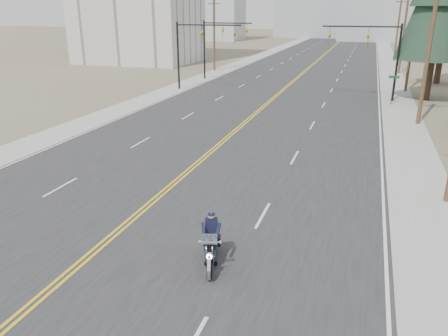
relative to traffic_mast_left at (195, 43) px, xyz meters
name	(u,v)px	position (x,y,z in m)	size (l,w,h in m)	color
ground_plane	(105,243)	(8.98, -32.00, -4.94)	(400.00, 400.00, 0.00)	#776D56
road	(320,58)	(8.98, 38.00, -4.93)	(20.00, 200.00, 0.01)	#303033
sidewalk_left	(258,56)	(-2.52, 38.00, -4.93)	(3.00, 200.00, 0.01)	#A5A5A0
sidewalk_right	(387,61)	(20.48, 38.00, -4.93)	(3.00, 200.00, 0.01)	#A5A5A0
traffic_mast_left	(195,43)	(0.00, 0.00, 0.00)	(7.10, 0.26, 7.00)	black
traffic_mast_right	(376,47)	(17.95, 0.00, 0.00)	(7.10, 0.26, 7.00)	black
traffic_mast_far	(217,39)	(-0.33, 8.00, -0.06)	(6.10, 0.26, 7.00)	black
street_sign	(393,85)	(19.78, -2.00, -3.13)	(0.90, 0.06, 2.62)	black
utility_pole_b	(430,42)	(21.48, -9.00, 1.05)	(2.20, 0.30, 11.50)	brown
utility_pole_c	(413,35)	(21.48, 6.00, 0.79)	(2.20, 0.30, 11.00)	brown
utility_pole_d	(405,28)	(21.48, 21.00, 1.05)	(2.20, 0.30, 11.50)	brown
utility_pole_e	(398,26)	(21.48, 38.00, 0.79)	(2.20, 0.30, 11.00)	brown
utility_pole_left	(214,31)	(-3.52, 16.00, 0.54)	(2.20, 0.30, 10.50)	brown
haze_bldg_a	(217,0)	(-26.02, 83.00, 6.06)	(14.00, 12.00, 22.00)	#B7BCC6
haze_bldg_b	(373,15)	(16.98, 93.00, 2.06)	(18.00, 14.00, 14.00)	#ADB2B7
haze_bldg_e	(428,18)	(33.98, 118.00, 1.06)	(14.00, 14.00, 12.00)	#B7BCC6
haze_bldg_f	(189,11)	(-41.02, 98.00, 3.06)	(12.00, 12.00, 16.00)	#ADB2B7
motorcyclist	(211,241)	(13.17, -32.13, -4.05)	(0.98, 2.28, 1.78)	black
conifer_far	(448,11)	(25.28, 12.94, 3.14)	(5.26, 5.26, 14.08)	#382619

